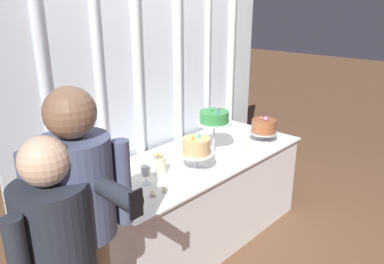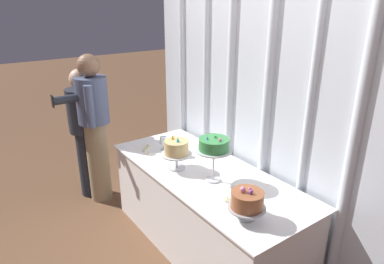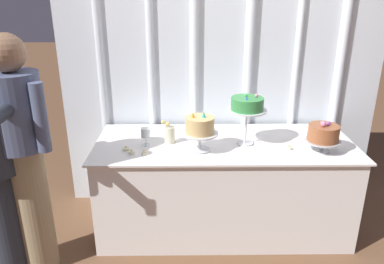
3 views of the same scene
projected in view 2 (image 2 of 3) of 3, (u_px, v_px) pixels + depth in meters
ground_plane at (196, 248)px, 3.22m from camera, size 24.00×24.00×0.00m
draped_curtain at (251, 79)px, 2.97m from camera, size 2.77×0.17×2.88m
cake_table at (205, 210)px, 3.14m from camera, size 2.02×0.83×0.77m
cake_display_leftmost at (176, 149)px, 3.00m from camera, size 0.27×0.27×0.31m
cake_display_center at (214, 146)px, 2.75m from camera, size 0.30×0.30×0.40m
cake_display_rightmost at (247, 201)px, 2.32m from camera, size 0.26×0.26×0.24m
wine_glass at (163, 141)px, 3.40m from camera, size 0.07×0.07×0.14m
flower_vase at (177, 148)px, 3.29m from camera, size 0.10×0.08×0.19m
tealight_far_left at (148, 147)px, 3.48m from camera, size 0.05×0.05×0.03m
tealight_near_left at (145, 150)px, 3.41m from camera, size 0.04×0.04×0.04m
tealight_near_right at (148, 153)px, 3.33m from camera, size 0.04×0.04×0.04m
tealight_far_right at (227, 200)px, 2.55m from camera, size 0.05×0.05×0.04m
guest_girl_blue_dress at (85, 129)px, 3.86m from camera, size 0.47×0.57×1.49m
guest_man_pink_jacket at (95, 124)px, 3.73m from camera, size 0.46×0.45×1.66m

